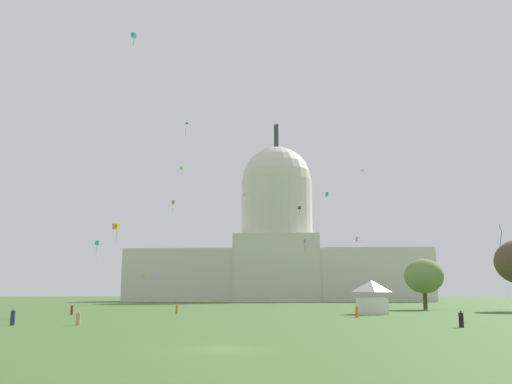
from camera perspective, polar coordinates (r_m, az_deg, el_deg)
name	(u,v)px	position (r m, az deg, el deg)	size (l,w,h in m)	color
ground_plane	(223,350)	(34.77, -3.45, -16.03)	(800.00, 800.00, 0.00)	#42662D
capitol_building	(277,248)	(210.83, 2.19, -5.78)	(112.33, 27.85, 69.24)	beige
event_tent	(372,297)	(90.52, 11.92, -10.62)	(4.61, 4.97, 5.33)	white
tree_east_mid	(424,276)	(116.66, 17.03, -8.36)	(10.75, 10.83, 10.07)	#4C3823
person_black_near_tent	(461,320)	(59.41, 20.52, -12.32)	(0.61, 0.61, 1.65)	black
person_maroon_back_left	(72,310)	(91.30, -18.58, -11.54)	(0.43, 0.43, 1.56)	maroon
person_orange_lawn_far_right	(177,309)	(90.03, -8.23, -11.95)	(0.43, 0.43, 1.68)	orange
person_navy_front_center	(13,318)	(64.70, -23.94, -11.85)	(0.60, 0.60, 1.73)	navy
person_orange_edge_east	(357,312)	(78.65, 10.42, -12.14)	(0.56, 0.56, 1.70)	orange
person_tan_back_center	(78,319)	(62.69, -17.97, -12.41)	(0.48, 0.48, 1.49)	tan
kite_cyan_high	(134,35)	(128.55, -12.58, 15.59)	(1.21, 1.17, 3.07)	#33BCDB
kite_green_mid	(327,194)	(171.81, 7.37, -0.23)	(1.06, 0.98, 1.34)	green
kite_turquoise_low	(500,229)	(84.92, 24.00, -3.52)	(0.51, 1.00, 3.37)	teal
kite_white_high	(276,126)	(155.74, 2.09, 6.86)	(1.57, 1.35, 0.22)	white
kite_red_mid	(245,194)	(156.63, -1.17, -0.24)	(0.29, 0.87, 0.95)	red
kite_violet_low	(305,242)	(123.73, 5.10, -5.17)	(0.68, 1.19, 2.88)	purple
kite_yellow_low	(144,276)	(162.57, -11.56, -8.53)	(0.57, 0.52, 2.74)	yellow
kite_pink_low	(357,239)	(140.69, 10.41, -4.83)	(0.78, 0.74, 1.24)	pink
kite_orange_mid	(173,202)	(183.51, -8.59, -1.05)	(0.99, 1.05, 4.23)	orange
kite_black_mid	(300,208)	(167.30, 4.54, -1.64)	(1.01, 1.01, 2.46)	black
kite_magenta_high	(363,172)	(188.06, 11.04, 2.08)	(1.39, 1.21, 0.15)	#D1339E
kite_gold_low	(116,226)	(88.33, -14.32, -3.43)	(1.12, 1.18, 3.01)	gold
kite_blue_high	(185,126)	(153.20, -7.38, 6.85)	(0.88, 1.80, 3.48)	blue
kite_lime_high	(182,168)	(157.46, -7.72, 2.49)	(0.99, 1.04, 2.66)	#8CD133
kite_cyan_low	(97,245)	(121.24, -16.20, -5.27)	(0.80, 0.75, 3.66)	#33BCDB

